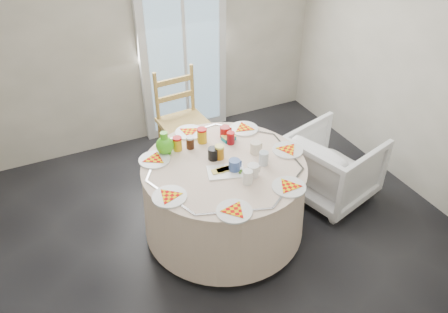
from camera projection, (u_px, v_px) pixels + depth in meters
name	position (u px, v px, depth m)	size (l,w,h in m)	color
floor	(228.00, 245.00, 3.75)	(4.00, 4.00, 0.00)	black
wall_back	(144.00, 27.00, 4.48)	(4.00, 0.02, 2.60)	#BCB5A3
wall_right	(440.00, 63.00, 3.72)	(0.02, 4.00, 2.60)	#BCB5A3
glass_door	(183.00, 46.00, 4.73)	(1.00, 0.08, 2.10)	silver
table	(224.00, 198.00, 3.70)	(1.36, 1.36, 0.69)	beige
wooden_chair	(184.00, 126.00, 4.48)	(0.46, 0.44, 1.04)	tan
armchair	(334.00, 162.00, 4.10)	(0.72, 0.68, 0.75)	white
place_settings	(224.00, 160.00, 3.47)	(1.39, 1.39, 0.03)	white
jar_cluster	(203.00, 137.00, 3.65)	(0.51, 0.25, 0.15)	brown
butter_tub	(229.00, 134.00, 3.76)	(0.11, 0.08, 0.05)	#097786
green_pitcher	(164.00, 138.00, 3.55)	(0.15, 0.15, 0.19)	#44C01A
cheese_platter	(226.00, 167.00, 3.38)	(0.29, 0.19, 0.04)	beige
mugs_glasses	(240.00, 152.00, 3.49)	(0.68, 0.68, 0.12)	#999797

